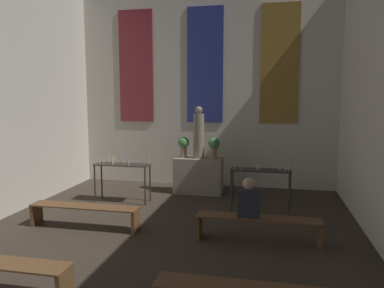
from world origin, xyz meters
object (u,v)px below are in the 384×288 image
object	(u,v)px
flower_vase_right	(214,145)
candle_rack_right	(261,176)
person_seated	(249,199)
altar	(199,175)
pew_back_left	(84,211)
flower_vase_left	(183,145)
candle_rack_left	(122,170)
statue	(199,134)
pew_back_right	(258,223)

from	to	relation	value
flower_vase_right	candle_rack_right	size ratio (longest dim) A/B	0.41
person_seated	candle_rack_right	bearing A→B (deg)	85.24
altar	pew_back_left	bearing A→B (deg)	-118.26
flower_vase_right	pew_back_left	world-z (taller)	flower_vase_right
flower_vase_left	candle_rack_left	size ratio (longest dim) A/B	0.41
altar	flower_vase_right	distance (m)	0.87
statue	candle_rack_right	size ratio (longest dim) A/B	1.01
flower_vase_left	pew_back_right	size ratio (longest dim) A/B	0.25
candle_rack_right	person_seated	size ratio (longest dim) A/B	1.90
altar	flower_vase_left	distance (m)	0.87
flower_vase_right	flower_vase_left	bearing A→B (deg)	180.00
candle_rack_left	person_seated	world-z (taller)	person_seated
pew_back_right	flower_vase_left	bearing A→B (deg)	123.81
candle_rack_left	candle_rack_right	size ratio (longest dim) A/B	1.00
statue	flower_vase_left	size ratio (longest dim) A/B	2.47
pew_back_right	person_seated	size ratio (longest dim) A/B	3.09
flower_vase_left	candle_rack_left	distance (m)	1.72
flower_vase_right	person_seated	world-z (taller)	flower_vase_right
candle_rack_right	pew_back_left	world-z (taller)	candle_rack_right
statue	candle_rack_left	world-z (taller)	statue
altar	flower_vase_right	bearing A→B (deg)	0.00
candle_rack_right	person_seated	xyz separation A→B (m)	(-0.15, -1.80, -0.03)
pew_back_left	statue	bearing A→B (deg)	61.74
candle_rack_left	flower_vase_right	bearing A→B (deg)	30.21
candle_rack_right	altar	bearing A→B (deg)	144.00
flower_vase_right	candle_rack_right	xyz separation A→B (m)	(1.19, -1.15, -0.47)
statue	flower_vase_left	world-z (taller)	statue
flower_vase_right	candle_rack_left	xyz separation A→B (m)	(-1.97, -1.15, -0.47)
candle_rack_left	pew_back_left	size ratio (longest dim) A/B	0.62
altar	pew_back_left	distance (m)	3.35
candle_rack_left	person_seated	distance (m)	3.51
candle_rack_left	pew_back_right	bearing A→B (deg)	-29.70
altar	statue	world-z (taller)	statue
flower_vase_right	statue	bearing A→B (deg)	180.00
statue	candle_rack_right	distance (m)	2.09
statue	pew_back_right	distance (m)	3.55
pew_back_left	candle_rack_right	bearing A→B (deg)	29.67
altar	statue	bearing A→B (deg)	0.00
flower_vase_left	flower_vase_right	bearing A→B (deg)	0.00
statue	flower_vase_right	size ratio (longest dim) A/B	2.47
flower_vase_left	candle_rack_right	distance (m)	2.33
flower_vase_left	pew_back_left	world-z (taller)	flower_vase_left
statue	flower_vase_right	distance (m)	0.48
person_seated	flower_vase_left	bearing A→B (deg)	121.65
flower_vase_right	altar	bearing A→B (deg)	180.00
flower_vase_right	pew_back_left	distance (m)	3.66
candle_rack_right	pew_back_left	distance (m)	3.67
flower_vase_right	candle_rack_left	world-z (taller)	flower_vase_right
altar	candle_rack_left	bearing A→B (deg)	-144.01
flower_vase_right	person_seated	bearing A→B (deg)	-70.59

